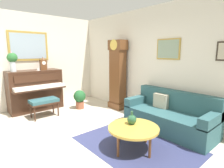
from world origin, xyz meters
TOP-DOWN VIEW (x-y plane):
  - ground_plane at (0.00, 0.00)m, footprint 6.40×6.00m
  - wall_left at (-2.60, 0.01)m, footprint 0.13×4.90m
  - wall_back at (0.01, 2.40)m, footprint 5.30×0.13m
  - area_rug at (1.10, 0.89)m, footprint 2.10×1.50m
  - piano at (-2.23, 0.23)m, footprint 0.87×1.44m
  - piano_bench at (-1.46, 0.18)m, footprint 0.42×0.70m
  - grandfather_clock at (-0.76, 2.13)m, footprint 0.52×0.34m
  - couch at (1.12, 1.94)m, footprint 1.90×0.80m
  - coffee_table at (1.15, 0.75)m, footprint 0.88×0.88m
  - mantel_clock at (-2.23, 0.50)m, footprint 0.13×0.18m
  - flower_vase at (-2.23, -0.30)m, footprint 0.26×0.26m
  - teacup at (-2.09, 0.30)m, footprint 0.12×0.12m
  - green_jug at (1.04, 0.82)m, footprint 0.17×0.17m
  - potted_plant at (-1.47, 1.24)m, footprint 0.36×0.36m

SIDE VIEW (x-z plane):
  - ground_plane at x=0.00m, z-range -0.10..0.00m
  - area_rug at x=1.10m, z-range 0.00..0.01m
  - couch at x=1.12m, z-range -0.11..0.73m
  - potted_plant at x=-1.47m, z-range 0.04..0.60m
  - coffee_table at x=1.15m, z-range 0.18..0.59m
  - piano_bench at x=-1.46m, z-range 0.17..0.65m
  - green_jug at x=1.04m, z-range 0.38..0.62m
  - piano at x=-2.23m, z-range 0.01..1.17m
  - grandfather_clock at x=-0.76m, z-range -0.05..1.98m
  - teacup at x=-2.09m, z-range 1.16..1.22m
  - mantel_clock at x=-2.23m, z-range 1.15..1.53m
  - wall_back at x=0.01m, z-range 0.00..2.80m
  - wall_left at x=-2.60m, z-range 0.01..2.81m
  - flower_vase at x=-2.23m, z-range 1.19..1.77m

